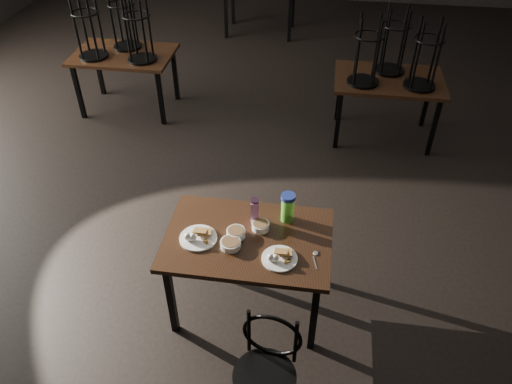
% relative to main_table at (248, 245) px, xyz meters
% --- Properties ---
extents(main_table, '(1.20, 0.80, 0.75)m').
position_rel_main_table_xyz_m(main_table, '(0.00, 0.00, 0.00)').
color(main_table, black).
rests_on(main_table, ground).
extents(plate_left, '(0.27, 0.27, 0.09)m').
position_rel_main_table_xyz_m(plate_left, '(-0.35, -0.07, 0.10)').
color(plate_left, white).
rests_on(plate_left, main_table).
extents(plate_right, '(0.25, 0.25, 0.08)m').
position_rel_main_table_xyz_m(plate_right, '(0.25, -0.18, 0.10)').
color(plate_right, white).
rests_on(plate_right, main_table).
extents(bowl_near, '(0.14, 0.14, 0.05)m').
position_rel_main_table_xyz_m(bowl_near, '(-0.09, 0.01, 0.11)').
color(bowl_near, white).
rests_on(bowl_near, main_table).
extents(bowl_far, '(0.13, 0.13, 0.05)m').
position_rel_main_table_xyz_m(bowl_far, '(0.08, 0.11, 0.11)').
color(bowl_far, white).
rests_on(bowl_far, main_table).
extents(bowl_big, '(0.15, 0.15, 0.05)m').
position_rel_main_table_xyz_m(bowl_big, '(-0.11, -0.11, 0.11)').
color(bowl_big, white).
rests_on(bowl_big, main_table).
extents(juice_carton, '(0.07, 0.07, 0.24)m').
position_rel_main_table_xyz_m(juice_carton, '(0.02, 0.18, 0.19)').
color(juice_carton, '#941B75').
rests_on(juice_carton, main_table).
extents(water_bottle, '(0.14, 0.14, 0.24)m').
position_rel_main_table_xyz_m(water_bottle, '(0.26, 0.23, 0.20)').
color(water_bottle, '#6EE443').
rests_on(water_bottle, main_table).
extents(spoon, '(0.05, 0.18, 0.01)m').
position_rel_main_table_xyz_m(spoon, '(0.49, -0.10, 0.08)').
color(spoon, silver).
rests_on(spoon, main_table).
extents(bentwood_chair, '(0.41, 0.40, 0.84)m').
position_rel_main_table_xyz_m(bentwood_chair, '(0.25, -0.82, -0.17)').
color(bentwood_chair, black).
rests_on(bentwood_chair, ground).
extents(bg_table_left, '(1.20, 0.80, 1.48)m').
position_rel_main_table_xyz_m(bg_table_left, '(-2.00, 2.90, 0.11)').
color(bg_table_left, black).
rests_on(bg_table_left, ground).
extents(bg_table_right, '(1.20, 0.80, 1.48)m').
position_rel_main_table_xyz_m(bg_table_right, '(1.15, 2.69, 0.11)').
color(bg_table_right, black).
rests_on(bg_table_right, ground).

